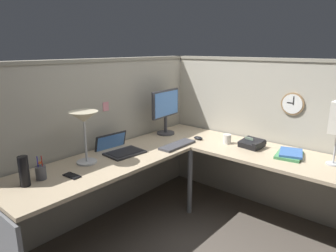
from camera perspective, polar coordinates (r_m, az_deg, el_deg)
The scene contains 17 objects.
ground_plane at distance 3.12m, azimuth 4.68°, elevation -18.02°, with size 6.80×6.80×0.00m, color #4C443D.
cubicle_wall_back at distance 3.11m, azimuth -12.22°, elevation -2.29°, with size 2.57×0.12×1.58m.
cubicle_wall_right at distance 3.38m, azimuth 17.35°, elevation -1.24°, with size 0.12×2.37×1.58m.
desk at distance 2.69m, azimuth 3.94°, elevation -8.29°, with size 2.35×2.15×0.73m.
monitor at distance 3.35m, azimuth -0.44°, elevation 3.33°, with size 0.46×0.20×0.50m.
laptop at distance 2.88m, azimuth -9.33°, elevation -4.28°, with size 0.37×0.41×0.22m.
keyboard at distance 3.00m, azimuth 1.81°, elevation -3.62°, with size 0.43×0.14×0.02m, color #38383D.
computer_mouse at distance 3.22m, azimuth 5.74°, elevation -2.28°, with size 0.06×0.10×0.03m, color black.
desk_lamp_dome at distance 2.56m, azimuth -15.61°, elevation 0.88°, with size 0.24×0.24×0.44m.
pen_cup at distance 2.44m, azimuth -22.91°, elevation -8.11°, with size 0.08×0.08×0.18m.
cell_phone at distance 2.43m, azimuth -17.72°, elevation -8.96°, with size 0.07×0.14×0.01m, color black.
thermos_flask at distance 2.35m, azimuth -25.60°, elevation -7.74°, with size 0.07×0.07×0.22m, color black.
office_phone at distance 3.06m, azimuth 15.65°, elevation -3.29°, with size 0.22×0.23×0.11m.
book_stack at distance 2.93m, azimuth 22.06°, elevation -4.96°, with size 0.32×0.26×0.04m.
coffee_mug at distance 3.12m, azimuth 11.12°, elevation -2.42°, with size 0.08×0.08×0.10m, color silver.
wall_clock at distance 3.15m, azimuth 22.53°, elevation 3.90°, with size 0.04×0.22×0.22m.
pinned_note_leftmost at distance 3.00m, azimuth -11.69°, elevation 3.62°, with size 0.07×0.00×0.09m, color pink.
Camera 1 is at (-2.15, -1.52, 1.67)m, focal length 32.21 mm.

